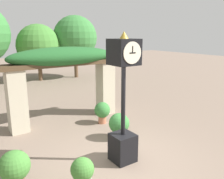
# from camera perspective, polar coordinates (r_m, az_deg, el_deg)

# --- Properties ---
(ground_plane) EXTENTS (60.00, 60.00, 0.00)m
(ground_plane) POSITION_cam_1_polar(r_m,az_deg,el_deg) (6.69, 1.83, -16.28)
(ground_plane) COLOR #7F6B5B
(pedestal_clock) EXTENTS (0.62, 0.67, 3.36)m
(pedestal_clock) POSITION_cam_1_polar(r_m,az_deg,el_deg) (5.96, 2.72, -2.70)
(pedestal_clock) COLOR black
(pedestal_clock) RESTS_ON ground
(pergola) EXTENTS (4.73, 1.19, 2.83)m
(pergola) POSITION_cam_1_polar(r_m,az_deg,el_deg) (8.90, -11.31, 5.09)
(pergola) COLOR #BCB299
(pergola) RESTS_ON ground
(potted_plant_near_left) EXTENTS (0.66, 0.66, 0.84)m
(potted_plant_near_left) POSITION_cam_1_polar(r_m,az_deg,el_deg) (7.65, 1.71, -8.45)
(potted_plant_near_left) COLOR gray
(potted_plant_near_left) RESTS_ON ground
(potted_plant_near_right) EXTENTS (0.68, 0.68, 0.84)m
(potted_plant_near_right) POSITION_cam_1_polar(r_m,az_deg,el_deg) (5.84, -22.39, -16.90)
(potted_plant_near_right) COLOR brown
(potted_plant_near_right) RESTS_ON ground
(potted_plant_far_left) EXTENTS (0.52, 0.52, 0.70)m
(potted_plant_far_left) POSITION_cam_1_polar(r_m,az_deg,el_deg) (5.49, -7.12, -19.11)
(potted_plant_far_left) COLOR gray
(potted_plant_far_left) RESTS_ON ground
(potted_plant_far_right) EXTENTS (0.59, 0.59, 0.81)m
(potted_plant_far_right) POSITION_cam_1_polar(r_m,az_deg,el_deg) (8.90, -2.36, -5.17)
(potted_plant_far_right) COLOR #B26B4C
(potted_plant_far_right) RESTS_ON ground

